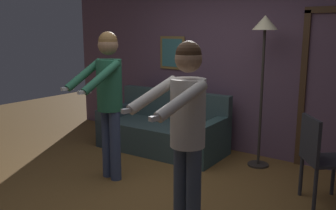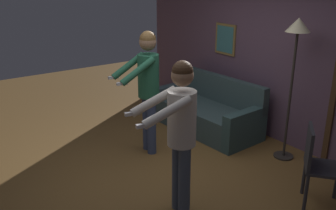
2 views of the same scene
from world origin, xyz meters
name	(u,v)px [view 1 (image 1 of 2)]	position (x,y,z in m)	size (l,w,h in m)	color
ground_plane	(140,197)	(0.00, 0.00, 0.00)	(12.00, 12.00, 0.00)	brown
back_wall_assembly	(233,64)	(0.01, 2.11, 1.30)	(6.40, 0.10, 2.60)	#654A5F
couch	(163,132)	(-0.79, 1.47, 0.28)	(1.94, 0.95, 0.87)	#3A4F4F
torchiere_lamp	(264,43)	(0.65, 1.69, 1.63)	(0.32, 0.32, 1.97)	#332D28
person_standing_left	(108,91)	(-0.64, 0.20, 1.09)	(0.50, 0.70, 1.78)	#3B496E
person_standing_right	(186,122)	(0.82, -0.33, 1.04)	(0.52, 0.73, 1.72)	#434F64
dining_chair_distant	(319,155)	(1.58, 1.02, 0.53)	(0.59, 0.59, 0.93)	#2D2D33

